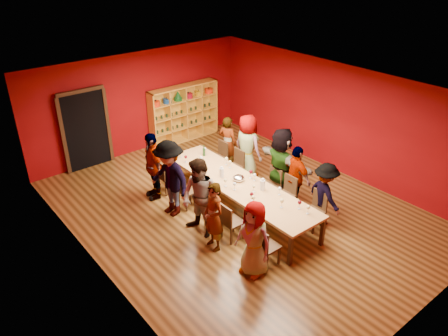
{
  "coord_description": "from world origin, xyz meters",
  "views": [
    {
      "loc": [
        -5.86,
        -6.69,
        5.84
      ],
      "look_at": [
        -0.27,
        0.2,
        1.15
      ],
      "focal_mm": 35.0,
      "sensor_mm": 36.0,
      "label": 1
    }
  ],
  "objects_px": {
    "chair_person_left_1": "(230,221)",
    "chair_person_left_3": "(185,189)",
    "person_right_0": "(325,194)",
    "spittoon_bowl": "(239,178)",
    "chair_person_left_2": "(213,209)",
    "chair_person_right_4": "(220,155)",
    "person_right_2": "(281,164)",
    "person_right_3": "(247,147)",
    "tasting_table": "(238,185)",
    "person_left_3": "(170,179)",
    "shelving_unit": "(183,110)",
    "chair_person_left_0": "(265,245)",
    "chair_person_left_4": "(165,175)",
    "person_right_4": "(228,143)",
    "person_left_4": "(153,166)",
    "person_left_2": "(200,198)",
    "wine_bottle": "(204,152)",
    "chair_person_right_0": "(316,208)",
    "chair_person_right_2": "(272,184)",
    "person_left_1": "(214,217)",
    "chair_person_right_1": "(287,192)",
    "chair_person_right_3": "(236,164)",
    "person_left_0": "(254,239)"
  },
  "relations": [
    {
      "from": "chair_person_left_1",
      "to": "chair_person_left_3",
      "type": "bearing_deg",
      "value": 90.0
    },
    {
      "from": "person_right_2",
      "to": "wine_bottle",
      "type": "height_order",
      "value": "person_right_2"
    },
    {
      "from": "chair_person_right_2",
      "to": "person_right_4",
      "type": "bearing_deg",
      "value": 82.4
    },
    {
      "from": "chair_person_left_2",
      "to": "chair_person_left_4",
      "type": "bearing_deg",
      "value": 90.0
    },
    {
      "from": "person_right_2",
      "to": "person_right_3",
      "type": "distance_m",
      "value": 1.37
    },
    {
      "from": "chair_person_left_3",
      "to": "person_left_2",
      "type": "bearing_deg",
      "value": -107.79
    },
    {
      "from": "chair_person_left_4",
      "to": "chair_person_right_1",
      "type": "xyz_separation_m",
      "value": [
        1.82,
        -2.53,
        0.0
      ]
    },
    {
      "from": "person_left_3",
      "to": "person_right_4",
      "type": "distance_m",
      "value": 2.68
    },
    {
      "from": "person_right_0",
      "to": "spittoon_bowl",
      "type": "xyz_separation_m",
      "value": [
        -1.08,
        1.7,
        0.06
      ]
    },
    {
      "from": "tasting_table",
      "to": "chair_person_left_1",
      "type": "distance_m",
      "value": 1.22
    },
    {
      "from": "person_right_4",
      "to": "wine_bottle",
      "type": "height_order",
      "value": "person_right_4"
    },
    {
      "from": "chair_person_right_0",
      "to": "chair_person_right_3",
      "type": "xyz_separation_m",
      "value": [
        0.0,
        2.76,
        0.0
      ]
    },
    {
      "from": "chair_person_left_0",
      "to": "chair_person_right_1",
      "type": "xyz_separation_m",
      "value": [
        1.82,
        1.13,
        0.0
      ]
    },
    {
      "from": "chair_person_right_0",
      "to": "chair_person_right_2",
      "type": "height_order",
      "value": "same"
    },
    {
      "from": "chair_person_left_2",
      "to": "chair_person_right_4",
      "type": "xyz_separation_m",
      "value": [
        1.82,
        2.03,
        0.0
      ]
    },
    {
      "from": "tasting_table",
      "to": "chair_person_right_3",
      "type": "distance_m",
      "value": 1.47
    },
    {
      "from": "chair_person_right_2",
      "to": "spittoon_bowl",
      "type": "height_order",
      "value": "spittoon_bowl"
    },
    {
      "from": "chair_person_right_0",
      "to": "person_right_0",
      "type": "height_order",
      "value": "person_right_0"
    },
    {
      "from": "chair_person_right_2",
      "to": "chair_person_right_1",
      "type": "bearing_deg",
      "value": -90.0
    },
    {
      "from": "chair_person_left_0",
      "to": "chair_person_right_1",
      "type": "relative_size",
      "value": 1.0
    },
    {
      "from": "shelving_unit",
      "to": "chair_person_left_1",
      "type": "relative_size",
      "value": 2.7
    },
    {
      "from": "tasting_table",
      "to": "person_right_2",
      "type": "xyz_separation_m",
      "value": [
        1.18,
        -0.23,
        0.25
      ]
    },
    {
      "from": "chair_person_left_3",
      "to": "chair_person_right_3",
      "type": "height_order",
      "value": "same"
    },
    {
      "from": "chair_person_left_4",
      "to": "person_right_0",
      "type": "xyz_separation_m",
      "value": [
        2.07,
        -3.42,
        0.26
      ]
    },
    {
      "from": "shelving_unit",
      "to": "person_left_1",
      "type": "distance_m",
      "value": 5.79
    },
    {
      "from": "chair_person_left_3",
      "to": "person_left_4",
      "type": "height_order",
      "value": "person_left_4"
    },
    {
      "from": "chair_person_right_4",
      "to": "wine_bottle",
      "type": "height_order",
      "value": "wine_bottle"
    },
    {
      "from": "chair_person_right_3",
      "to": "chair_person_right_2",
      "type": "bearing_deg",
      "value": -90.0
    },
    {
      "from": "person_left_4",
      "to": "chair_person_right_4",
      "type": "distance_m",
      "value": 2.17
    },
    {
      "from": "person_left_0",
      "to": "person_left_3",
      "type": "xyz_separation_m",
      "value": [
        -0.11,
        2.75,
        0.14
      ]
    },
    {
      "from": "chair_person_left_0",
      "to": "person_left_1",
      "type": "relative_size",
      "value": 0.58
    },
    {
      "from": "chair_person_left_2",
      "to": "chair_person_left_3",
      "type": "distance_m",
      "value": 1.09
    },
    {
      "from": "tasting_table",
      "to": "person_right_2",
      "type": "distance_m",
      "value": 1.22
    },
    {
      "from": "chair_person_left_2",
      "to": "chair_person_right_4",
      "type": "bearing_deg",
      "value": 48.09
    },
    {
      "from": "person_left_1",
      "to": "person_right_2",
      "type": "distance_m",
      "value": 2.58
    },
    {
      "from": "chair_person_left_4",
      "to": "spittoon_bowl",
      "type": "relative_size",
      "value": 3.17
    },
    {
      "from": "tasting_table",
      "to": "person_left_3",
      "type": "relative_size",
      "value": 2.4
    },
    {
      "from": "person_left_1",
      "to": "person_left_3",
      "type": "bearing_deg",
      "value": -174.51
    },
    {
      "from": "tasting_table",
      "to": "person_left_0",
      "type": "relative_size",
      "value": 2.83
    },
    {
      "from": "chair_person_right_2",
      "to": "chair_person_right_3",
      "type": "bearing_deg",
      "value": 90.0
    },
    {
      "from": "person_left_4",
      "to": "spittoon_bowl",
      "type": "bearing_deg",
      "value": 49.52
    },
    {
      "from": "person_left_2",
      "to": "person_right_2",
      "type": "distance_m",
      "value": 2.44
    },
    {
      "from": "chair_person_left_0",
      "to": "chair_person_right_2",
      "type": "xyz_separation_m",
      "value": [
        1.82,
        1.63,
        0.0
      ]
    },
    {
      "from": "chair_person_right_4",
      "to": "chair_person_right_0",
      "type": "bearing_deg",
      "value": -90.0
    },
    {
      "from": "chair_person_left_0",
      "to": "person_right_2",
      "type": "relative_size",
      "value": 0.47
    },
    {
      "from": "wine_bottle",
      "to": "chair_person_left_0",
      "type": "bearing_deg",
      "value": -108.08
    },
    {
      "from": "shelving_unit",
      "to": "chair_person_left_0",
      "type": "height_order",
      "value": "shelving_unit"
    },
    {
      "from": "chair_person_left_0",
      "to": "person_left_1",
      "type": "xyz_separation_m",
      "value": [
        -0.43,
        1.08,
        0.27
      ]
    },
    {
      "from": "spittoon_bowl",
      "to": "chair_person_left_2",
      "type": "bearing_deg",
      "value": -164.52
    },
    {
      "from": "person_left_0",
      "to": "wine_bottle",
      "type": "distance_m",
      "value": 3.81
    }
  ]
}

